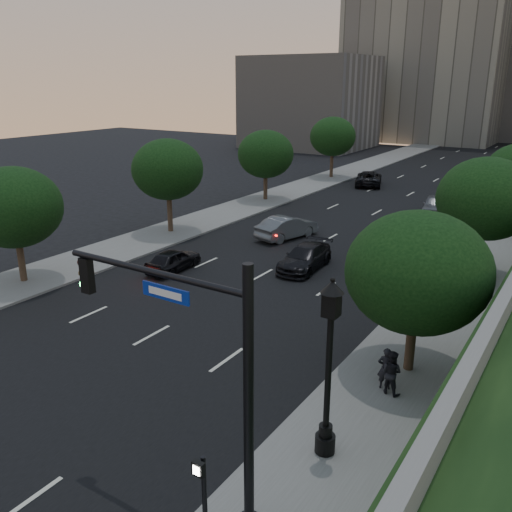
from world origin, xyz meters
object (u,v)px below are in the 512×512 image
Objects in this scene: street_lamp at (328,377)px; sedan_far_left at (369,178)px; traffic_signal_mast at (210,390)px; sedan_far_right at (434,205)px; sedan_near_left at (173,260)px; sedan_near_right at (305,258)px; pedestrian_a at (386,368)px; pedestrian_b at (391,372)px; pedestrian_c at (440,284)px; sedan_mid_left at (287,227)px.

street_lamp is 1.04× the size of sedan_far_left.
sedan_far_right is (-4.36, 35.97, -2.93)m from traffic_signal_mast.
sedan_near_left is at bearing 145.40° from street_lamp.
street_lamp is at bearing 90.95° from sedan_far_left.
sedan_near_right is 13.20m from pedestrian_a.
sedan_far_left is at bearing -59.02° from pedestrian_b.
pedestrian_c reaches higher than pedestrian_a.
sedan_near_left is at bearing 91.30° from sedan_mid_left.
street_lamp is at bearing 65.60° from pedestrian_a.
sedan_far_right is 19.65m from pedestrian_c.
sedan_mid_left is at bearing -127.41° from sedan_far_right.
sedan_far_left is (-0.36, 31.15, 0.10)m from sedan_near_left.
traffic_signal_mast is at bearing -93.56° from sedan_far_right.
pedestrian_b is 0.93× the size of pedestrian_c.
sedan_near_right is (4.05, -5.03, -0.10)m from sedan_mid_left.
traffic_signal_mast is at bearing 129.96° from sedan_mid_left.
pedestrian_a is 0.33m from pedestrian_b.
street_lamp is at bearing -64.01° from sedan_near_right.
sedan_near_left is 0.80× the size of sedan_mid_left.
sedan_near_left is 31.16m from sedan_far_left.
sedan_near_right is at bearing -41.13° from pedestrian_b.
traffic_signal_mast reaches higher than sedan_near_right.
pedestrian_a is (5.98, -28.07, 0.19)m from sedan_far_right.
sedan_far_left is (-13.51, 44.80, -2.92)m from traffic_signal_mast.
sedan_mid_left is 1.11× the size of sedan_far_right.
pedestrian_b is at bearing 155.92° from sedan_near_left.
pedestrian_b reaches higher than sedan_far_left.
traffic_signal_mast is 1.83× the size of sedan_near_left.
street_lamp reaches higher than pedestrian_c.
pedestrian_a is at bearing 78.40° from traffic_signal_mast.
street_lamp reaches higher than sedan_far_right.
sedan_far_right is 28.95m from pedestrian_b.
traffic_signal_mast is 17.32m from pedestrian_c.
traffic_signal_mast is at bearing -72.93° from sedan_near_right.
sedan_far_right is at bearing -114.01° from sedan_near_left.
traffic_signal_mast is at bearing 73.10° from pedestrian_c.
sedan_far_right is at bearing 117.13° from sedan_far_left.
street_lamp is 3.25× the size of pedestrian_c.
street_lamp is at bearing 69.53° from traffic_signal_mast.
sedan_far_right is at bearing -69.10° from pedestrian_b.
traffic_signal_mast is 4.05× the size of pedestrian_c.
sedan_near_right is at bearing -70.73° from pedestrian_a.
street_lamp is 3.50× the size of pedestrian_b.
sedan_near_left is at bearing -121.95° from sedan_far_right.
pedestrian_a reaches higher than sedan_mid_left.
sedan_mid_left is 1.01× the size of sedan_near_right.
sedan_far_left is at bearing -88.55° from pedestrian_a.
sedan_far_right reaches higher than sedan_near_left.
pedestrian_a reaches higher than sedan_near_left.
sedan_far_left is (-14.87, 41.16, -1.88)m from street_lamp.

